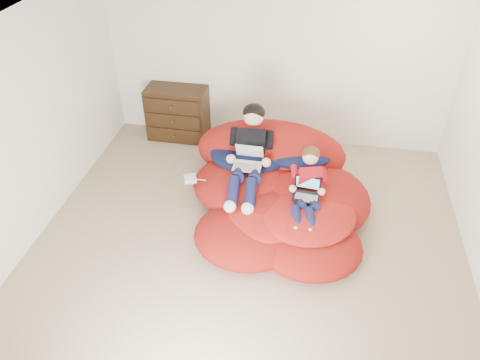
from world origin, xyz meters
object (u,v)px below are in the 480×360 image
object	(u,v)px
older_boy	(249,150)
laptop_black	(307,191)
dresser	(178,113)
laptop_white	(248,159)
beanbag_pile	(277,190)
younger_boy	(308,184)

from	to	relation	value
older_boy	laptop_black	bearing A→B (deg)	-31.42
dresser	laptop_black	size ratio (longest dim) A/B	2.82
laptop_white	laptop_black	size ratio (longest dim) A/B	1.09
laptop_white	laptop_black	bearing A→B (deg)	-27.07
laptop_white	laptop_black	distance (m)	0.86
beanbag_pile	laptop_white	distance (m)	0.55
older_boy	laptop_black	xyz separation A→B (m)	(0.76, -0.46, -0.18)
beanbag_pile	older_boy	xyz separation A→B (m)	(-0.39, 0.15, 0.47)
younger_boy	laptop_black	bearing A→B (deg)	-90.00
beanbag_pile	younger_boy	xyz separation A→B (m)	(0.37, -0.26, 0.35)
younger_boy	laptop_white	bearing A→B (deg)	156.58
dresser	beanbag_pile	size ratio (longest dim) A/B	0.38
beanbag_pile	older_boy	distance (m)	0.63
dresser	beanbag_pile	xyz separation A→B (m)	(1.73, -1.46, -0.15)
beanbag_pile	laptop_white	size ratio (longest dim) A/B	6.82
dresser	younger_boy	size ratio (longest dim) A/B	0.95
beanbag_pile	older_boy	bearing A→B (deg)	159.55
younger_boy	dresser	bearing A→B (deg)	140.59
older_boy	laptop_white	bearing A→B (deg)	-90.00
dresser	laptop_white	size ratio (longest dim) A/B	2.59
beanbag_pile	older_boy	world-z (taller)	older_boy
younger_boy	laptop_black	distance (m)	0.08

